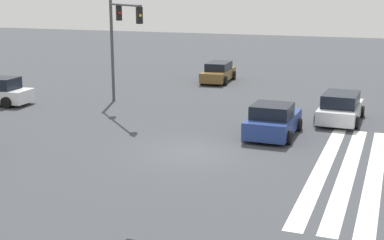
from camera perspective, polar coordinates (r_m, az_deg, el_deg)
The scene contains 5 objects.
ground_plane at distance 22.41m, azimuth 0.00°, elevation -3.46°, with size 127.80×127.80×0.00m, color #3D3F44.
traffic_signal_mast at distance 31.15m, azimuth -7.73°, elevation 9.38°, with size 4.13×4.13×6.11m.
car_0 at distance 28.65m, azimuth 15.56°, elevation 1.26°, with size 4.45×2.22×1.51m.
car_1 at distance 25.10m, azimuth 8.63°, elevation -0.09°, with size 4.11×2.20×1.55m.
car_5 at distance 40.23m, azimuth 2.83°, elevation 5.10°, with size 4.69×2.21×1.46m.
Camera 1 is at (-20.00, -7.74, 6.50)m, focal length 50.00 mm.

